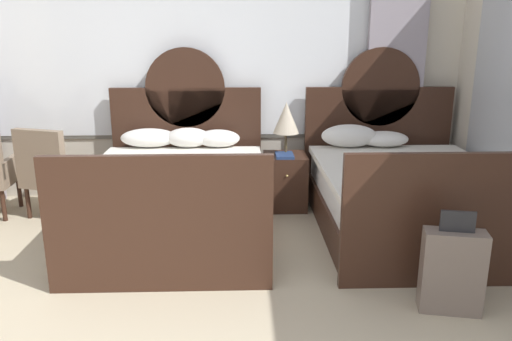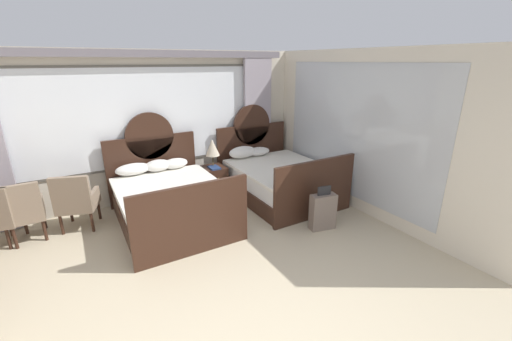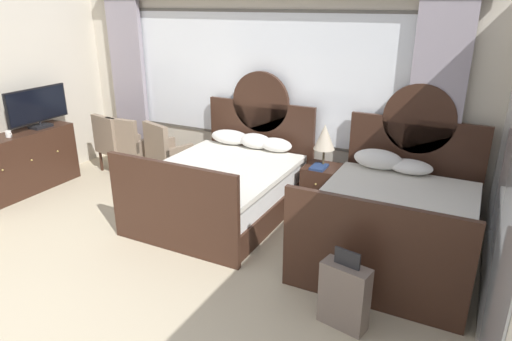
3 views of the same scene
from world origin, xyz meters
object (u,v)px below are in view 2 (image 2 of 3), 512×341
at_px(nightstand_between_beds, 214,181).
at_px(suitcase_on_floor, 323,212).
at_px(bed_near_mirror, 277,178).
at_px(bed_near_window, 170,200).
at_px(armchair_by_window_left, 76,200).
at_px(table_lamp_on_nightstand, 212,148).
at_px(book_on_nightstand, 214,168).
at_px(armchair_by_window_centre, 22,210).

height_order(nightstand_between_beds, suitcase_on_floor, suitcase_on_floor).
bearing_deg(suitcase_on_floor, bed_near_mirror, 85.53).
distance_m(bed_near_window, armchair_by_window_left, 1.39).
bearing_deg(suitcase_on_floor, table_lamp_on_nightstand, 113.76).
relative_size(book_on_nightstand, suitcase_on_floor, 0.37).
distance_m(bed_near_window, armchair_by_window_centre, 2.04).
relative_size(bed_near_window, suitcase_on_floor, 3.01).
bearing_deg(armchair_by_window_centre, bed_near_window, -13.50).
height_order(bed_near_window, nightstand_between_beds, bed_near_window).
height_order(bed_near_mirror, armchair_by_window_centre, bed_near_mirror).
bearing_deg(book_on_nightstand, bed_near_mirror, -28.47).
xyz_separation_m(bed_near_window, armchair_by_window_left, (-1.30, 0.48, 0.11)).
relative_size(armchair_by_window_left, armchair_by_window_centre, 1.00).
bearing_deg(suitcase_on_floor, armchair_by_window_centre, 154.23).
relative_size(bed_near_mirror, armchair_by_window_left, 2.34).
bearing_deg(armchair_by_window_centre, bed_near_mirror, -6.76).
distance_m(book_on_nightstand, suitcase_on_floor, 2.23).
bearing_deg(suitcase_on_floor, armchair_by_window_left, 149.69).
height_order(bed_near_mirror, nightstand_between_beds, bed_near_mirror).
distance_m(table_lamp_on_nightstand, suitcase_on_floor, 2.39).
height_order(table_lamp_on_nightstand, armchair_by_window_centre, table_lamp_on_nightstand).
xyz_separation_m(bed_near_mirror, book_on_nightstand, (-1.06, 0.57, 0.22)).
height_order(nightstand_between_beds, table_lamp_on_nightstand, table_lamp_on_nightstand).
height_order(table_lamp_on_nightstand, book_on_nightstand, table_lamp_on_nightstand).
relative_size(bed_near_mirror, suitcase_on_floor, 3.01).
distance_m(bed_near_mirror, suitcase_on_floor, 1.44).
bearing_deg(bed_near_mirror, armchair_by_window_left, 171.83).
bearing_deg(bed_near_window, suitcase_on_floor, -36.00).
bearing_deg(bed_near_window, armchair_by_window_centre, 166.50).
height_order(nightstand_between_beds, book_on_nightstand, book_on_nightstand).
xyz_separation_m(table_lamp_on_nightstand, armchair_by_window_centre, (-3.03, -0.19, -0.47)).
height_order(armchair_by_window_left, suitcase_on_floor, armchair_by_window_left).
relative_size(bed_near_window, nightstand_between_beds, 3.71).
relative_size(table_lamp_on_nightstand, armchair_by_window_centre, 0.60).
height_order(bed_near_window, book_on_nightstand, bed_near_window).
relative_size(table_lamp_on_nightstand, armchair_by_window_left, 0.60).
distance_m(book_on_nightstand, armchair_by_window_centre, 3.02).
xyz_separation_m(book_on_nightstand, armchair_by_window_centre, (-3.01, -0.09, -0.11)).
distance_m(bed_near_window, bed_near_mirror, 2.09).
distance_m(armchair_by_window_left, suitcase_on_floor, 3.80).
distance_m(nightstand_between_beds, armchair_by_window_left, 2.36).
bearing_deg(table_lamp_on_nightstand, bed_near_mirror, -32.83).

